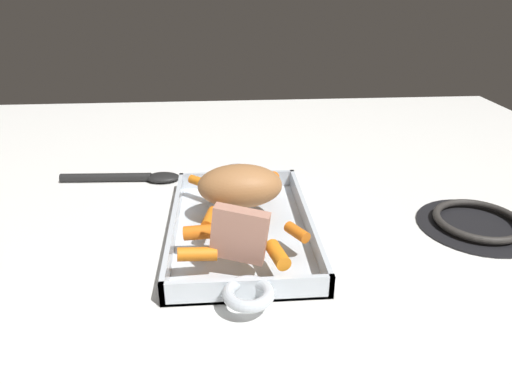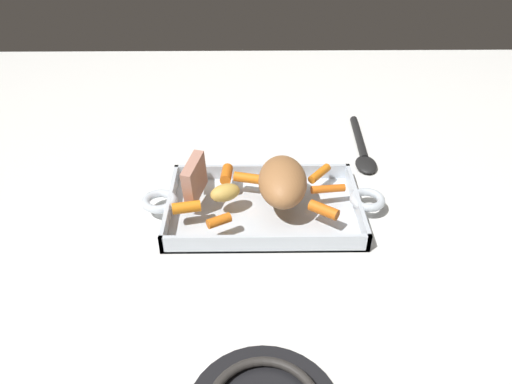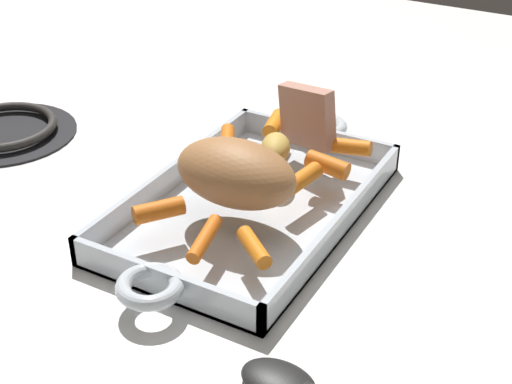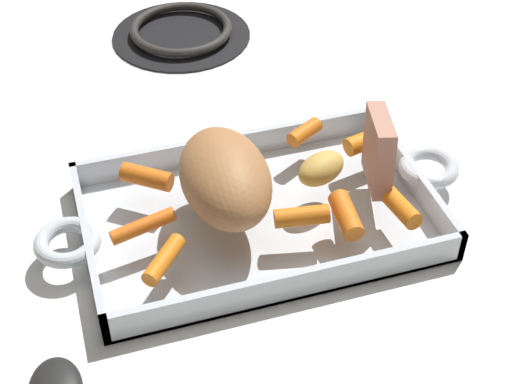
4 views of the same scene
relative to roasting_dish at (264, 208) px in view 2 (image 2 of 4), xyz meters
name	(u,v)px [view 2 (image 2 of 4)]	position (x,y,z in m)	size (l,w,h in m)	color
ground_plane	(263,212)	(0.00, 0.00, -0.01)	(1.89, 1.89, 0.00)	white
roasting_dish	(264,208)	(0.00, 0.00, 0.00)	(0.48, 0.24, 0.04)	silver
pork_roast	(283,182)	(0.04, 0.00, 0.06)	(0.15, 0.09, 0.07)	#A97042
roast_slice_thin	(194,179)	(-0.13, 0.01, 0.07)	(0.02, 0.08, 0.08)	tan
baby_carrot_center_right	(324,210)	(0.11, -0.06, 0.04)	(0.02, 0.02, 0.06)	orange
baby_carrot_northwest	(198,174)	(-0.13, 0.07, 0.04)	(0.02, 0.02, 0.06)	orange
baby_carrot_northeast	(186,207)	(-0.15, -0.05, 0.04)	(0.02, 0.02, 0.05)	orange
baby_carrot_long	(319,173)	(0.12, 0.07, 0.03)	(0.02, 0.02, 0.06)	orange
baby_carrot_southwest	(219,221)	(-0.08, -0.08, 0.04)	(0.02, 0.02, 0.04)	orange
baby_carrot_center_left	(328,189)	(0.13, 0.02, 0.03)	(0.02, 0.02, 0.07)	orange
baby_carrot_southeast	(248,178)	(-0.03, 0.05, 0.04)	(0.02, 0.02, 0.06)	orange
baby_carrot_short	(227,174)	(-0.08, 0.07, 0.04)	(0.02, 0.02, 0.05)	orange
potato_golden_large	(225,193)	(-0.07, -0.01, 0.04)	(0.06, 0.04, 0.03)	gold
serving_spoon	(362,149)	(0.24, 0.23, 0.00)	(0.05, 0.26, 0.02)	black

